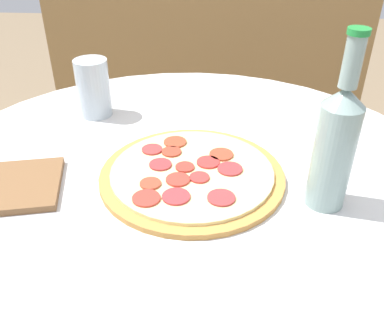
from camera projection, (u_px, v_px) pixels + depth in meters
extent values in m
cylinder|color=silver|center=(187.00, 307.00, 0.93)|extent=(0.09, 0.09, 0.65)
cylinder|color=silver|center=(185.00, 180.00, 0.75)|extent=(0.98, 0.98, 0.02)
cylinder|color=#B77F3D|center=(192.00, 175.00, 0.73)|extent=(0.31, 0.31, 0.01)
cylinder|color=beige|center=(192.00, 171.00, 0.72)|extent=(0.28, 0.28, 0.01)
cylinder|color=#A03D28|center=(150.00, 184.00, 0.69)|extent=(0.03, 0.03, 0.00)
cylinder|color=#A63F28|center=(175.00, 142.00, 0.80)|extent=(0.04, 0.04, 0.00)
cylinder|color=#B8302D|center=(208.00, 162.00, 0.74)|extent=(0.04, 0.04, 0.00)
cylinder|color=#A73133|center=(230.00, 169.00, 0.72)|extent=(0.04, 0.04, 0.00)
cylinder|color=#A93E28|center=(221.00, 154.00, 0.76)|extent=(0.04, 0.04, 0.00)
cylinder|color=#B43135|center=(176.00, 196.00, 0.66)|extent=(0.04, 0.04, 0.00)
cylinder|color=#A83827|center=(171.00, 152.00, 0.77)|extent=(0.04, 0.04, 0.00)
cylinder|color=#B7352A|center=(178.00, 180.00, 0.70)|extent=(0.04, 0.04, 0.00)
cylinder|color=#AB3434|center=(152.00, 149.00, 0.78)|extent=(0.04, 0.04, 0.00)
cylinder|color=#B73230|center=(199.00, 177.00, 0.70)|extent=(0.03, 0.03, 0.00)
cylinder|color=#A53234|center=(221.00, 198.00, 0.65)|extent=(0.04, 0.04, 0.00)
cylinder|color=#A53033|center=(160.00, 166.00, 0.73)|extent=(0.04, 0.04, 0.00)
cylinder|color=#B3342A|center=(146.00, 198.00, 0.65)|extent=(0.04, 0.04, 0.00)
cylinder|color=#AE3229|center=(187.00, 167.00, 0.73)|extent=(0.03, 0.03, 0.00)
cylinder|color=gray|center=(332.00, 157.00, 0.63)|extent=(0.06, 0.06, 0.17)
cone|color=gray|center=(345.00, 97.00, 0.58)|extent=(0.06, 0.06, 0.03)
cylinder|color=gray|center=(353.00, 62.00, 0.55)|extent=(0.03, 0.03, 0.07)
cylinder|color=#1E8438|center=(359.00, 31.00, 0.53)|extent=(0.03, 0.03, 0.01)
cube|color=brown|center=(16.00, 186.00, 0.70)|extent=(0.17, 0.17, 0.01)
cylinder|color=#ADBCC6|center=(93.00, 88.00, 0.90)|extent=(0.07, 0.07, 0.12)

